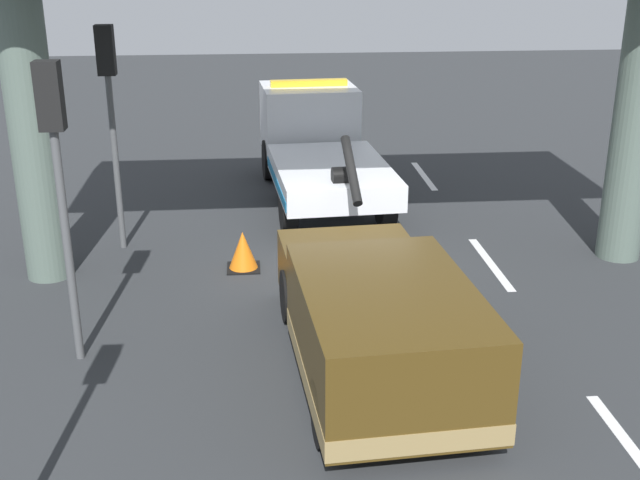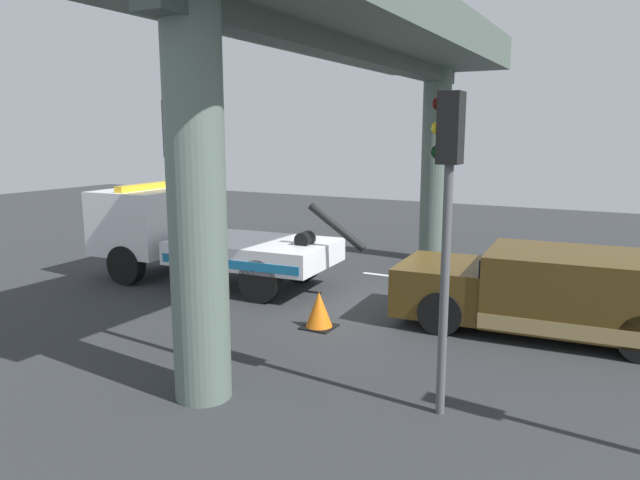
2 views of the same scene
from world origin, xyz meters
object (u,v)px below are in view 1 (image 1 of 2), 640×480
at_px(traffic_light_far, 56,149).
at_px(traffic_cone_orange, 243,251).
at_px(towed_van_green, 377,323).
at_px(traffic_light_mid, 109,89).
at_px(tow_truck_white, 317,142).

bearing_deg(traffic_light_far, traffic_cone_orange, -37.05).
bearing_deg(traffic_light_far, towed_van_green, -101.39).
distance_m(towed_van_green, traffic_cone_orange, 4.43).
height_order(towed_van_green, traffic_light_mid, traffic_light_mid).
relative_size(traffic_light_mid, traffic_cone_orange, 5.91).
bearing_deg(towed_van_green, tow_truck_white, 0.39).
xyz_separation_m(tow_truck_white, traffic_cone_orange, (-4.78, 1.79, -0.86)).
bearing_deg(traffic_cone_orange, traffic_light_mid, 60.40).
height_order(traffic_light_far, traffic_cone_orange, traffic_light_far).
height_order(tow_truck_white, traffic_cone_orange, tow_truck_white).
distance_m(towed_van_green, traffic_light_far, 4.91).
xyz_separation_m(towed_van_green, traffic_light_far, (0.85, 4.23, 2.34)).
distance_m(tow_truck_white, towed_van_green, 8.79).
bearing_deg(traffic_cone_orange, tow_truck_white, -20.56).
distance_m(tow_truck_white, traffic_light_far, 9.16).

